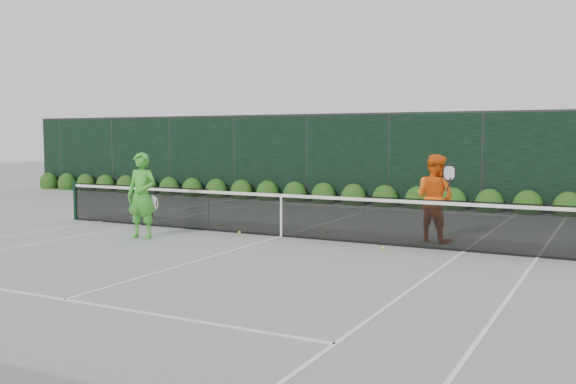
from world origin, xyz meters
The scene contains 8 objects.
ground centered at (0.00, 0.00, 0.00)m, with size 80.00×80.00×0.00m, color gray.
tennis_net centered at (-0.02, 0.00, 0.53)m, with size 12.90×0.10×1.07m.
player_woman centered at (-2.67, -1.62, 0.96)m, with size 0.76×0.56×1.92m.
player_man centered at (3.25, 0.97, 0.95)m, with size 1.12×1.00×1.90m.
court_lines centered at (0.00, 0.00, 0.01)m, with size 11.03×23.83×0.01m.
windscreen_fence centered at (0.00, -2.71, 1.51)m, with size 32.00×21.07×3.06m.
hedge_row centered at (0.00, 7.15, 0.23)m, with size 31.66×0.65×0.94m.
tennis_balls centered at (-0.17, 0.25, 0.03)m, with size 4.86×1.52×0.07m.
Camera 1 is at (6.85, -12.73, 2.29)m, focal length 40.00 mm.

